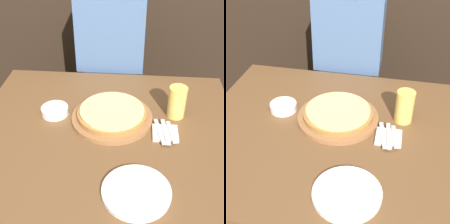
% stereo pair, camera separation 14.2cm
% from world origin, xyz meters
% --- Properties ---
extents(dining_table, '(1.19, 1.03, 0.75)m').
position_xyz_m(dining_table, '(0.00, 0.00, 0.37)').
color(dining_table, brown).
rests_on(dining_table, ground_plane).
extents(pizza_on_board, '(0.37, 0.37, 0.06)m').
position_xyz_m(pizza_on_board, '(0.02, 0.09, 0.77)').
color(pizza_on_board, '#99663D').
rests_on(pizza_on_board, dining_table).
extents(beer_glass, '(0.08, 0.08, 0.15)m').
position_xyz_m(beer_glass, '(0.32, 0.14, 0.83)').
color(beer_glass, '#E5C65B').
rests_on(beer_glass, dining_table).
extents(dinner_plate, '(0.25, 0.25, 0.02)m').
position_xyz_m(dinner_plate, '(0.15, -0.33, 0.76)').
color(dinner_plate, white).
rests_on(dinner_plate, dining_table).
extents(side_bowl, '(0.13, 0.13, 0.04)m').
position_xyz_m(side_bowl, '(-0.25, 0.11, 0.76)').
color(side_bowl, white).
rests_on(side_bowl, dining_table).
extents(napkin_stack, '(0.11, 0.11, 0.01)m').
position_xyz_m(napkin_stack, '(0.26, 0.00, 0.75)').
color(napkin_stack, silver).
rests_on(napkin_stack, dining_table).
extents(fork, '(0.05, 0.17, 0.00)m').
position_xyz_m(fork, '(0.24, 0.00, 0.76)').
color(fork, silver).
rests_on(fork, napkin_stack).
extents(dinner_knife, '(0.04, 0.17, 0.00)m').
position_xyz_m(dinner_knife, '(0.26, 0.00, 0.76)').
color(dinner_knife, silver).
rests_on(dinner_knife, napkin_stack).
extents(spoon, '(0.04, 0.15, 0.00)m').
position_xyz_m(spoon, '(0.29, 0.00, 0.76)').
color(spoon, silver).
rests_on(spoon, napkin_stack).
extents(diner_person, '(0.39, 0.20, 1.32)m').
position_xyz_m(diner_person, '(-0.03, 0.66, 0.65)').
color(diner_person, '#33333D').
rests_on(diner_person, ground_plane).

